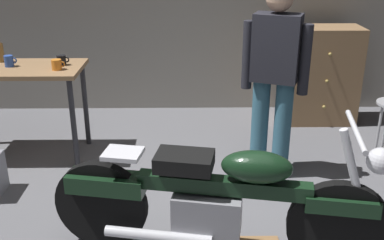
% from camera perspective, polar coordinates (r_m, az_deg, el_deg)
% --- Properties ---
extents(workbench, '(1.30, 0.64, 0.90)m').
position_cam_1_polar(workbench, '(4.53, -21.71, 4.88)').
color(workbench, '#99724C').
rests_on(workbench, ground_plane).
extents(motorcycle, '(2.17, 0.71, 1.00)m').
position_cam_1_polar(motorcycle, '(2.93, 3.29, -9.93)').
color(motorcycle, black).
rests_on(motorcycle, ground_plane).
extents(person_standing, '(0.54, 0.34, 1.67)m').
position_cam_1_polar(person_standing, '(3.88, 10.37, 5.54)').
color(person_standing, '#37677D').
rests_on(person_standing, ground_plane).
extents(wooden_dresser, '(0.80, 0.47, 1.10)m').
position_cam_1_polar(wooden_dresser, '(5.37, 15.99, 5.45)').
color(wooden_dresser, '#99724C').
rests_on(wooden_dresser, ground_plane).
extents(mug_black_matte, '(0.12, 0.08, 0.09)m').
position_cam_1_polar(mug_black_matte, '(4.40, -16.13, 7.27)').
color(mug_black_matte, black).
rests_on(mug_black_matte, workbench).
extents(mug_orange_travel, '(0.12, 0.09, 0.09)m').
position_cam_1_polar(mug_orange_travel, '(4.25, -16.71, 6.72)').
color(mug_orange_travel, orange).
rests_on(mug_orange_travel, workbench).
extents(mug_blue_enamel, '(0.11, 0.08, 0.10)m').
position_cam_1_polar(mug_blue_enamel, '(4.50, -22.09, 6.92)').
color(mug_blue_enamel, '#2D51AD').
rests_on(mug_blue_enamel, workbench).
extents(bottle, '(0.06, 0.06, 0.24)m').
position_cam_1_polar(bottle, '(4.70, -23.05, 7.91)').
color(bottle, olive).
rests_on(bottle, workbench).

